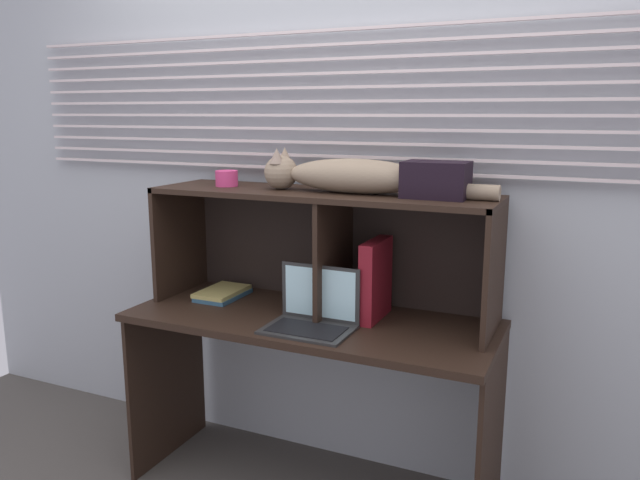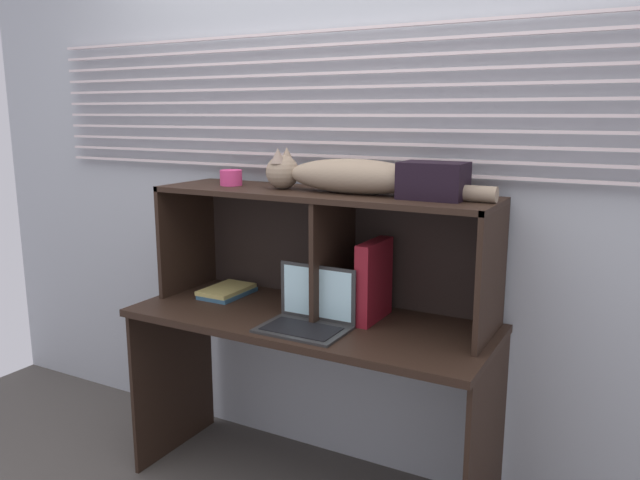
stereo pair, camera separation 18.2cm
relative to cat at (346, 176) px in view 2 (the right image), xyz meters
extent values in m
cube|color=#AAAFB5|center=(-0.11, 0.24, -0.08)|extent=(4.40, 0.04, 2.50)
cube|color=silver|center=(-0.11, 0.19, 0.00)|extent=(3.22, 0.02, 0.01)
cube|color=silver|center=(-0.11, 0.19, 0.06)|extent=(3.22, 0.02, 0.01)
cube|color=silver|center=(-0.11, 0.19, 0.12)|extent=(3.22, 0.02, 0.01)
cube|color=silver|center=(-0.11, 0.19, 0.17)|extent=(3.22, 0.02, 0.01)
cube|color=silver|center=(-0.11, 0.19, 0.23)|extent=(3.22, 0.02, 0.01)
cube|color=silver|center=(-0.11, 0.19, 0.29)|extent=(3.22, 0.02, 0.01)
cube|color=silver|center=(-0.11, 0.19, 0.34)|extent=(3.22, 0.02, 0.01)
cube|color=silver|center=(-0.11, 0.19, 0.40)|extent=(3.22, 0.02, 0.01)
cube|color=silver|center=(-0.11, 0.19, 0.46)|extent=(3.22, 0.02, 0.01)
cube|color=silver|center=(-0.11, 0.19, 0.51)|extent=(3.22, 0.02, 0.01)
cube|color=silver|center=(-0.11, 0.19, 0.57)|extent=(3.22, 0.02, 0.01)
cube|color=black|center=(-0.11, -0.09, -0.58)|extent=(1.47, 0.59, 0.03)
cube|color=black|center=(-0.84, -0.09, -0.96)|extent=(0.02, 0.53, 0.74)
cube|color=black|center=(0.61, -0.09, -0.96)|extent=(0.02, 0.53, 0.74)
cube|color=black|center=(-0.11, 0.00, -0.08)|extent=(1.40, 0.38, 0.02)
cube|color=black|center=(-0.81, 0.00, -0.31)|extent=(0.02, 0.38, 0.49)
cube|color=black|center=(0.58, 0.00, -0.31)|extent=(0.02, 0.38, 0.49)
cube|color=black|center=(-0.05, 0.00, -0.33)|extent=(0.02, 0.36, 0.47)
cube|color=black|center=(-0.11, 0.19, -0.31)|extent=(1.40, 0.01, 0.49)
ellipsoid|color=gray|center=(0.03, 0.00, 0.00)|extent=(0.56, 0.17, 0.13)
sphere|color=gray|center=(-0.29, 0.00, 0.00)|extent=(0.14, 0.14, 0.14)
cone|color=gray|center=(-0.29, -0.03, 0.07)|extent=(0.06, 0.06, 0.06)
cone|color=gray|center=(-0.29, 0.03, 0.07)|extent=(0.06, 0.06, 0.06)
cylinder|color=gray|center=(0.42, 0.00, -0.04)|extent=(0.31, 0.06, 0.06)
cube|color=#2B2B2B|center=(-0.05, -0.24, -0.56)|extent=(0.33, 0.23, 0.01)
cube|color=#2B2B2B|center=(-0.05, -0.13, -0.44)|extent=(0.33, 0.01, 0.22)
cube|color=#B2E0EA|center=(-0.05, -0.14, -0.44)|extent=(0.29, 0.00, 0.19)
cube|color=black|center=(-0.05, -0.26, -0.55)|extent=(0.28, 0.16, 0.00)
cube|color=maroon|center=(0.13, 0.00, -0.40)|extent=(0.06, 0.24, 0.32)
cube|color=#315975|center=(-0.58, -0.01, -0.55)|extent=(0.16, 0.25, 0.02)
cube|color=tan|center=(-0.59, -0.01, -0.53)|extent=(0.16, 0.25, 0.02)
cylinder|color=#D63B78|center=(-0.55, 0.00, -0.03)|extent=(0.09, 0.09, 0.07)
cube|color=black|center=(0.35, 0.00, 0.00)|extent=(0.23, 0.16, 0.13)
camera|label=1|loc=(0.91, -2.24, 0.24)|focal=34.97mm
camera|label=2|loc=(1.07, -2.16, 0.24)|focal=34.97mm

